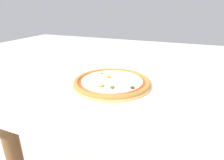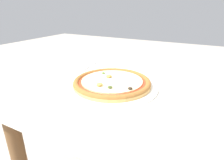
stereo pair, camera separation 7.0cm
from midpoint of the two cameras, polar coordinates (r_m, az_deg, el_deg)
The scene contains 3 objects.
dining_table at distance 0.83m, azimuth 17.94°, elevation -7.06°, with size 1.21×0.95×0.70m.
pizza_plate at distance 0.73m, azimuth 2.74°, elevation -1.04°, with size 0.35×0.35×0.04m.
fork at distance 1.00m, azimuth -4.75°, elevation 4.44°, with size 0.05×0.17×0.00m.
Camera 2 is at (0.13, -0.71, 1.00)m, focal length 30.00 mm.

